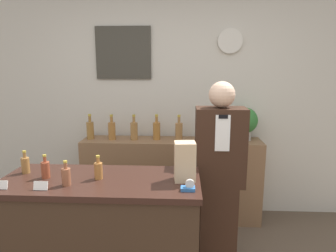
% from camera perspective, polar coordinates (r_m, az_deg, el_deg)
% --- Properties ---
extents(back_wall, '(5.20, 0.09, 2.70)m').
position_cam_1_polar(back_wall, '(3.45, -0.06, 5.40)').
color(back_wall, beige).
rests_on(back_wall, ground_plane).
extents(back_shelf, '(1.96, 0.37, 0.92)m').
position_cam_1_polar(back_shelf, '(3.43, 0.65, -10.14)').
color(back_shelf, brown).
rests_on(back_shelf, ground_plane).
extents(display_counter, '(1.37, 0.59, 0.95)m').
position_cam_1_polar(display_counter, '(2.35, -12.28, -20.65)').
color(display_counter, '#382619').
rests_on(display_counter, ground_plane).
extents(shopkeeper, '(0.40, 0.25, 1.60)m').
position_cam_1_polar(shopkeeper, '(2.57, 9.69, -9.72)').
color(shopkeeper, '#331E14').
rests_on(shopkeeper, ground_plane).
extents(potted_plant, '(0.28, 0.28, 0.36)m').
position_cam_1_polar(potted_plant, '(3.34, 14.38, 0.77)').
color(potted_plant, '#9E998E').
rests_on(potted_plant, back_shelf).
extents(paper_bag, '(0.15, 0.13, 0.27)m').
position_cam_1_polar(paper_bag, '(2.03, 3.22, -6.76)').
color(paper_bag, tan).
rests_on(paper_bag, display_counter).
extents(tape_dispenser, '(0.09, 0.06, 0.07)m').
position_cam_1_polar(tape_dispenser, '(1.91, 3.94, -11.51)').
color(tape_dispenser, '#2D66A8').
rests_on(tape_dispenser, display_counter).
extents(price_card_left, '(0.09, 0.02, 0.06)m').
position_cam_1_polar(price_card_left, '(2.19, -29.29, -9.76)').
color(price_card_left, white).
rests_on(price_card_left, display_counter).
extents(price_card_right, '(0.09, 0.02, 0.06)m').
position_cam_1_polar(price_card_right, '(2.07, -23.09, -10.42)').
color(price_card_right, white).
rests_on(price_card_right, display_counter).
extents(counter_bottle_0, '(0.06, 0.06, 0.17)m').
position_cam_1_polar(counter_bottle_0, '(2.41, -25.52, -6.67)').
color(counter_bottle_0, olive).
rests_on(counter_bottle_0, display_counter).
extents(counter_bottle_1, '(0.06, 0.06, 0.17)m').
position_cam_1_polar(counter_bottle_1, '(2.25, -22.30, -7.63)').
color(counter_bottle_1, brown).
rests_on(counter_bottle_1, display_counter).
extents(counter_bottle_2, '(0.06, 0.06, 0.17)m').
position_cam_1_polar(counter_bottle_2, '(2.07, -18.83, -9.03)').
color(counter_bottle_2, brown).
rests_on(counter_bottle_2, display_counter).
extents(counter_bottle_3, '(0.06, 0.06, 0.17)m').
position_cam_1_polar(counter_bottle_3, '(2.13, -13.12, -8.18)').
color(counter_bottle_3, '#A46932').
rests_on(counter_bottle_3, display_counter).
extents(shelf_bottle_0, '(0.08, 0.08, 0.28)m').
position_cam_1_polar(shelf_bottle_0, '(3.42, -14.59, -0.68)').
color(shelf_bottle_0, olive).
rests_on(shelf_bottle_0, back_shelf).
extents(shelf_bottle_1, '(0.08, 0.08, 0.28)m').
position_cam_1_polar(shelf_bottle_1, '(3.34, -10.65, -0.78)').
color(shelf_bottle_1, '#9F6932').
rests_on(shelf_bottle_1, back_shelf).
extents(shelf_bottle_2, '(0.08, 0.08, 0.28)m').
position_cam_1_polar(shelf_bottle_2, '(3.30, -6.48, -0.83)').
color(shelf_bottle_2, '#9C6E3C').
rests_on(shelf_bottle_2, back_shelf).
extents(shelf_bottle_3, '(0.08, 0.08, 0.28)m').
position_cam_1_polar(shelf_bottle_3, '(3.29, -2.18, -0.78)').
color(shelf_bottle_3, '#A46C30').
rests_on(shelf_bottle_3, back_shelf).
extents(shelf_bottle_4, '(0.08, 0.08, 0.28)m').
position_cam_1_polar(shelf_bottle_4, '(3.26, 2.09, -0.91)').
color(shelf_bottle_4, '#9A6D3E').
rests_on(shelf_bottle_4, back_shelf).
extents(shelf_bottle_5, '(0.08, 0.08, 0.28)m').
position_cam_1_polar(shelf_bottle_5, '(3.25, 6.41, -0.99)').
color(shelf_bottle_5, '#A36537').
rests_on(shelf_bottle_5, back_shelf).
extents(shelf_bottle_6, '(0.08, 0.08, 0.28)m').
position_cam_1_polar(shelf_bottle_6, '(3.29, 10.66, -0.96)').
color(shelf_bottle_6, '#9E6436').
rests_on(shelf_bottle_6, back_shelf).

